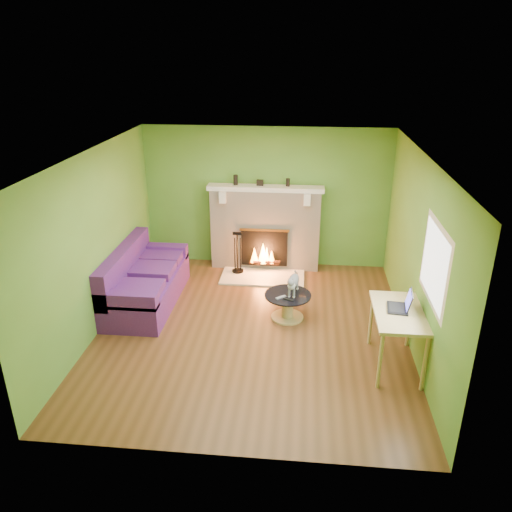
{
  "coord_description": "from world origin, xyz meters",
  "views": [
    {
      "loc": [
        0.69,
        -6.38,
        3.9
      ],
      "look_at": [
        0.02,
        0.4,
        1.02
      ],
      "focal_mm": 35.0,
      "sensor_mm": 36.0,
      "label": 1
    }
  ],
  "objects_px": {
    "desk": "(399,318)",
    "cat": "(294,283)",
    "coffee_table": "(288,304)",
    "sofa": "(143,282)"
  },
  "relations": [
    {
      "from": "desk",
      "to": "cat",
      "type": "distance_m",
      "value": 1.79
    },
    {
      "from": "coffee_table",
      "to": "desk",
      "type": "distance_m",
      "value": 1.88
    },
    {
      "from": "coffee_table",
      "to": "cat",
      "type": "relative_size",
      "value": 1.27
    },
    {
      "from": "desk",
      "to": "coffee_table",
      "type": "bearing_deg",
      "value": 142.62
    },
    {
      "from": "sofa",
      "to": "cat",
      "type": "distance_m",
      "value": 2.46
    },
    {
      "from": "coffee_table",
      "to": "cat",
      "type": "height_order",
      "value": "cat"
    },
    {
      "from": "desk",
      "to": "cat",
      "type": "bearing_deg",
      "value": 139.79
    },
    {
      "from": "sofa",
      "to": "coffee_table",
      "type": "relative_size",
      "value": 2.91
    },
    {
      "from": "cat",
      "to": "coffee_table",
      "type": "bearing_deg",
      "value": -138.92
    },
    {
      "from": "coffee_table",
      "to": "desk",
      "type": "relative_size",
      "value": 0.65
    }
  ]
}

